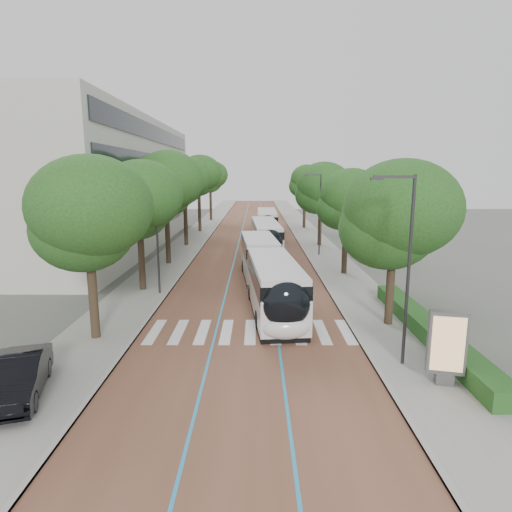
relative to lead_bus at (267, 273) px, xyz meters
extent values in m
plane|color=#51544C|center=(-1.22, -7.68, -1.63)|extent=(160.00, 160.00, 0.00)
cube|color=brown|center=(-1.22, 32.32, -1.62)|extent=(11.00, 140.00, 0.02)
cube|color=gray|center=(-8.72, 32.32, -1.57)|extent=(4.00, 140.00, 0.12)
cube|color=gray|center=(6.28, 32.32, -1.57)|extent=(4.00, 140.00, 0.12)
cube|color=gray|center=(-6.82, 32.32, -1.57)|extent=(0.20, 140.00, 0.14)
cube|color=gray|center=(4.38, 32.32, -1.57)|extent=(0.20, 140.00, 0.14)
cube|color=silver|center=(-6.02, -6.68, -1.60)|extent=(0.55, 3.60, 0.01)
cube|color=silver|center=(-4.77, -6.68, -1.60)|extent=(0.55, 3.60, 0.01)
cube|color=silver|center=(-3.52, -6.68, -1.60)|extent=(0.55, 3.60, 0.01)
cube|color=silver|center=(-2.27, -6.68, -1.60)|extent=(0.55, 3.60, 0.01)
cube|color=silver|center=(-1.02, -6.68, -1.60)|extent=(0.55, 3.60, 0.01)
cube|color=silver|center=(0.23, -6.68, -1.60)|extent=(0.55, 3.60, 0.01)
cube|color=silver|center=(1.48, -6.68, -1.60)|extent=(0.55, 3.60, 0.01)
cube|color=silver|center=(2.73, -6.68, -1.60)|extent=(0.55, 3.60, 0.01)
cube|color=silver|center=(3.98, -6.68, -1.60)|extent=(0.55, 3.60, 0.01)
cube|color=teal|center=(-2.82, 32.32, -1.60)|extent=(0.12, 126.00, 0.01)
cube|color=teal|center=(0.38, 32.32, -1.60)|extent=(0.12, 126.00, 0.01)
cube|color=#B3B2A6|center=(-20.72, 20.32, 5.37)|extent=(18.00, 40.00, 14.00)
cube|color=black|center=(-11.67, 20.32, 1.37)|extent=(0.12, 38.00, 1.60)
cube|color=black|center=(-11.67, 20.32, 4.57)|extent=(0.12, 38.00, 1.60)
cube|color=black|center=(-11.67, 20.32, 7.77)|extent=(0.12, 38.00, 1.60)
cube|color=black|center=(-11.67, 20.32, 10.77)|extent=(0.12, 38.00, 1.60)
cube|color=#1E4919|center=(7.88, -7.68, -1.11)|extent=(1.20, 14.00, 0.80)
cylinder|color=#2B2B2D|center=(5.58, -10.68, 2.49)|extent=(0.14, 0.14, 8.00)
cube|color=#2B2B2D|center=(4.78, -10.68, 6.39)|extent=(1.70, 0.12, 0.12)
cube|color=#2B2B2D|center=(4.08, -10.68, 6.31)|extent=(0.50, 0.20, 0.10)
cylinder|color=#2B2B2D|center=(5.58, 14.32, 2.49)|extent=(0.14, 0.14, 8.00)
cube|color=#2B2B2D|center=(4.78, 14.32, 6.39)|extent=(1.70, 0.12, 0.12)
cube|color=#2B2B2D|center=(4.08, 14.32, 6.31)|extent=(0.50, 0.20, 0.10)
cylinder|color=#2B2B2D|center=(-7.32, 0.32, 2.49)|extent=(0.14, 0.14, 8.00)
cylinder|color=black|center=(-8.72, -7.68, 0.51)|extent=(0.44, 0.44, 4.27)
ellipsoid|color=#1D4516|center=(-8.72, -7.68, 4.39)|extent=(5.72, 5.72, 4.86)
cylinder|color=black|center=(-8.72, 1.32, 0.55)|extent=(0.44, 0.44, 4.36)
ellipsoid|color=#1D4516|center=(-8.72, 1.32, 4.51)|extent=(5.57, 5.57, 4.74)
cylinder|color=black|center=(-8.72, 10.32, 0.85)|extent=(0.44, 0.44, 4.95)
ellipsoid|color=#1D4516|center=(-8.72, 10.32, 5.34)|extent=(6.14, 6.14, 5.22)
cylinder|color=black|center=(-8.72, 20.32, 0.90)|extent=(0.44, 0.44, 5.06)
ellipsoid|color=#1D4516|center=(-8.72, 20.32, 5.51)|extent=(5.36, 5.36, 4.55)
cylinder|color=black|center=(-8.72, 32.32, 1.07)|extent=(0.44, 0.44, 5.40)
ellipsoid|color=#1D4516|center=(-8.72, 32.32, 5.99)|extent=(5.87, 5.87, 4.99)
cylinder|color=black|center=(-8.72, 47.32, 0.98)|extent=(0.44, 0.44, 5.22)
ellipsoid|color=#1D4516|center=(-8.72, 47.32, 5.72)|extent=(5.57, 5.57, 4.73)
cylinder|color=black|center=(6.48, -5.68, 0.43)|extent=(0.44, 0.44, 4.11)
ellipsoid|color=#1D4516|center=(6.48, -5.68, 4.16)|extent=(5.97, 5.97, 5.08)
cylinder|color=black|center=(6.48, 6.32, 0.47)|extent=(0.44, 0.44, 4.20)
ellipsoid|color=#1D4516|center=(6.48, 6.32, 4.28)|extent=(4.89, 4.89, 4.16)
cylinder|color=black|center=(6.48, 20.32, 0.61)|extent=(0.44, 0.44, 4.47)
ellipsoid|color=#1D4516|center=(6.48, 20.32, 4.67)|extent=(6.02, 6.02, 5.11)
cylinder|color=black|center=(6.48, 36.32, 0.79)|extent=(0.44, 0.44, 4.84)
ellipsoid|color=#1D4516|center=(6.48, 36.32, 5.19)|extent=(4.85, 4.85, 4.13)
cylinder|color=black|center=(-0.11, 1.29, 0.15)|extent=(2.37, 1.10, 2.30)
cube|color=silver|center=(0.33, -3.82, -0.37)|extent=(3.30, 9.54, 1.82)
cube|color=black|center=(0.33, -3.82, 0.77)|extent=(3.32, 9.36, 0.97)
cube|color=silver|center=(0.33, -3.82, 1.42)|extent=(3.23, 9.35, 0.31)
cube|color=black|center=(0.33, -3.82, -1.45)|extent=(3.22, 9.16, 0.35)
cube|color=silver|center=(-0.49, 5.60, -0.37)|extent=(3.16, 7.93, 1.82)
cube|color=black|center=(-0.49, 5.60, 0.77)|extent=(3.19, 7.78, 0.97)
cube|color=silver|center=(-0.49, 5.60, 1.42)|extent=(3.10, 7.77, 0.31)
cube|color=black|center=(-0.49, 5.60, -1.45)|extent=(3.08, 7.61, 0.35)
ellipsoid|color=black|center=(0.72, -8.33, 0.38)|extent=(2.44, 1.30, 2.28)
ellipsoid|color=silver|center=(0.73, -8.38, -0.76)|extent=(2.43, 1.20, 1.14)
cylinder|color=black|center=(-0.60, -6.18, -1.13)|extent=(0.39, 1.02, 1.00)
cylinder|color=black|center=(1.65, -5.99, -1.13)|extent=(0.39, 1.02, 1.00)
cylinder|color=black|center=(-1.76, 7.16, -1.13)|extent=(0.39, 1.02, 1.00)
cylinder|color=black|center=(0.50, 7.36, -1.13)|extent=(0.39, 1.02, 1.00)
cylinder|color=black|center=(-1.06, -0.85, -1.13)|extent=(0.39, 1.02, 1.00)
cylinder|color=black|center=(1.19, -0.65, -1.13)|extent=(0.39, 1.02, 1.00)
cube|color=silver|center=(0.27, 16.56, -0.37)|extent=(3.15, 12.12, 1.82)
cube|color=black|center=(0.27, 16.56, 0.77)|extent=(3.17, 11.88, 0.97)
cube|color=silver|center=(0.27, 16.56, 1.42)|extent=(3.08, 11.88, 0.31)
cube|color=black|center=(0.27, 16.56, -1.45)|extent=(3.07, 11.64, 0.35)
ellipsoid|color=black|center=(0.58, 10.72, 0.38)|extent=(2.41, 1.23, 2.28)
ellipsoid|color=silver|center=(0.59, 10.67, -0.76)|extent=(2.40, 1.13, 1.14)
cylinder|color=black|center=(-0.67, 12.90, -1.13)|extent=(0.35, 1.01, 1.00)
cylinder|color=black|center=(1.59, 13.02, -1.13)|extent=(0.35, 1.01, 1.00)
cylinder|color=black|center=(-1.07, 20.29, -1.13)|extent=(0.35, 1.01, 1.00)
cylinder|color=black|center=(1.19, 20.41, -1.13)|extent=(0.35, 1.01, 1.00)
cube|color=silver|center=(0.71, 30.24, -0.37)|extent=(2.53, 12.01, 1.82)
cube|color=black|center=(0.71, 30.24, 0.77)|extent=(2.57, 11.77, 0.97)
cube|color=silver|center=(0.71, 30.24, 1.42)|extent=(2.48, 11.77, 0.31)
cube|color=black|center=(0.71, 30.24, -1.45)|extent=(2.48, 11.53, 0.35)
ellipsoid|color=black|center=(0.70, 24.39, 0.38)|extent=(2.35, 1.11, 2.28)
ellipsoid|color=silver|center=(0.70, 24.34, -0.76)|extent=(2.35, 1.01, 1.14)
cylinder|color=black|center=(-0.43, 26.64, -1.13)|extent=(0.30, 1.00, 1.00)
cylinder|color=black|center=(1.83, 26.64, -1.13)|extent=(0.30, 1.00, 1.00)
cylinder|color=black|center=(-0.41, 34.04, -1.13)|extent=(0.30, 1.00, 1.00)
cylinder|color=black|center=(1.85, 34.04, -1.13)|extent=(0.30, 1.00, 1.00)
cube|color=#59595B|center=(6.59, -12.44, -1.29)|extent=(0.75, 0.67, 0.43)
cube|color=#59595B|center=(6.59, -12.44, 0.17)|extent=(1.46, 0.68, 2.49)
cube|color=tan|center=(6.54, -12.64, 0.17)|extent=(1.17, 0.29, 2.17)
imported|color=black|center=(-9.37, -13.45, -0.74)|extent=(2.89, 4.92, 1.53)
camera|label=1|loc=(-0.70, -27.86, 6.52)|focal=30.00mm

